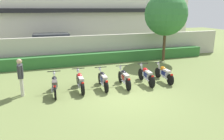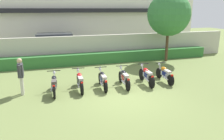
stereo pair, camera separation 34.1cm
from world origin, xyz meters
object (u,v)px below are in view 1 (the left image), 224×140
at_px(tree_near_inspector, 166,14).
at_px(motorcycle_in_row_0, 55,85).
at_px(motorcycle_in_row_4, 146,75).
at_px(motorcycle_in_row_5, 164,73).
at_px(motorcycle_in_row_3, 124,78).
at_px(inspector_person, 21,74).
at_px(motorcycle_in_row_1, 80,81).
at_px(motorcycle_in_row_2, 103,79).
at_px(parked_car, 54,46).

distance_m(tree_near_inspector, motorcycle_in_row_0, 9.86).
xyz_separation_m(motorcycle_in_row_4, motorcycle_in_row_5, (1.07, 0.03, -0.02)).
xyz_separation_m(motorcycle_in_row_3, motorcycle_in_row_4, (1.22, 0.01, 0.01)).
height_order(motorcycle_in_row_0, motorcycle_in_row_3, motorcycle_in_row_0).
bearing_deg(inspector_person, motorcycle_in_row_1, -5.27).
height_order(motorcycle_in_row_4, motorcycle_in_row_5, motorcycle_in_row_4).
xyz_separation_m(motorcycle_in_row_1, motorcycle_in_row_5, (4.46, -0.11, -0.01)).
bearing_deg(motorcycle_in_row_2, motorcycle_in_row_5, -86.97).
relative_size(parked_car, tree_near_inspector, 0.95).
distance_m(parked_car, motorcycle_in_row_2, 8.26).
distance_m(motorcycle_in_row_4, inspector_person, 5.98).
height_order(parked_car, inspector_person, parked_car).
height_order(motorcycle_in_row_5, inspector_person, inspector_person).
bearing_deg(inspector_person, motorcycle_in_row_4, -3.61).
bearing_deg(motorcycle_in_row_5, motorcycle_in_row_4, 94.78).
height_order(parked_car, motorcycle_in_row_0, parked_car).
relative_size(parked_car, motorcycle_in_row_4, 2.38).
relative_size(tree_near_inspector, motorcycle_in_row_2, 2.61).
distance_m(motorcycle_in_row_0, motorcycle_in_row_5, 5.64).
distance_m(motorcycle_in_row_3, motorcycle_in_row_5, 2.29).
relative_size(motorcycle_in_row_0, motorcycle_in_row_5, 0.98).
relative_size(tree_near_inspector, motorcycle_in_row_1, 2.57).
xyz_separation_m(tree_near_inspector, motorcycle_in_row_1, (-7.16, -4.28, -2.90)).
bearing_deg(motorcycle_in_row_4, motorcycle_in_row_2, 91.87).
bearing_deg(motorcycle_in_row_1, tree_near_inspector, -56.78).
xyz_separation_m(parked_car, motorcycle_in_row_5, (4.88, -8.16, -0.50)).
bearing_deg(motorcycle_in_row_0, motorcycle_in_row_5, -85.28).
bearing_deg(motorcycle_in_row_4, motorcycle_in_row_3, 94.53).
height_order(tree_near_inspector, motorcycle_in_row_1, tree_near_inspector).
bearing_deg(motorcycle_in_row_0, motorcycle_in_row_1, -80.05).
bearing_deg(inspector_person, motorcycle_in_row_5, -2.79).
distance_m(motorcycle_in_row_1, motorcycle_in_row_4, 3.39).
height_order(motorcycle_in_row_3, motorcycle_in_row_5, motorcycle_in_row_3).
bearing_deg(tree_near_inspector, motorcycle_in_row_0, -152.24).
height_order(motorcycle_in_row_1, motorcycle_in_row_2, motorcycle_in_row_1).
bearing_deg(parked_car, inspector_person, -101.60).
distance_m(motorcycle_in_row_2, inspector_person, 3.71).
bearing_deg(motorcycle_in_row_4, tree_near_inspector, -36.50).
xyz_separation_m(parked_car, motorcycle_in_row_4, (3.80, -8.19, -0.48)).
bearing_deg(inspector_person, tree_near_inspector, 22.60).
xyz_separation_m(tree_near_inspector, motorcycle_in_row_3, (-4.99, -4.43, -2.90)).
bearing_deg(parked_car, motorcycle_in_row_4, -61.35).
height_order(motorcycle_in_row_2, motorcycle_in_row_4, motorcycle_in_row_4).
bearing_deg(motorcycle_in_row_1, motorcycle_in_row_3, -91.66).
height_order(motorcycle_in_row_2, motorcycle_in_row_3, motorcycle_in_row_3).
bearing_deg(motorcycle_in_row_0, tree_near_inspector, -57.53).
bearing_deg(motorcycle_in_row_0, inspector_person, 80.72).
relative_size(motorcycle_in_row_0, motorcycle_in_row_1, 0.98).
distance_m(motorcycle_in_row_3, inspector_person, 4.78).
relative_size(motorcycle_in_row_1, motorcycle_in_row_5, 1.00).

